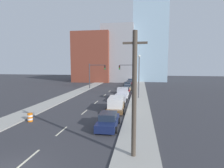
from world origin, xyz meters
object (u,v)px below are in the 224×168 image
(traffic_signal_right, at_px, (131,73))
(pickup_truck_silver, at_px, (122,95))
(sedan_navy, at_px, (108,121))
(sedan_maroon, at_px, (130,83))
(sedan_tan, at_px, (127,87))
(traffic_signal_left, at_px, (94,72))
(traffic_barrel, at_px, (30,117))
(sedan_red, at_px, (125,91))
(utility_pole_right_near, at_px, (134,95))
(sedan_white, at_px, (130,81))
(street_lamp, at_px, (139,73))
(sedan_black, at_px, (128,85))
(box_truck_brown, at_px, (116,104))

(traffic_signal_right, relative_size, pickup_truck_silver, 1.14)
(sedan_navy, height_order, sedan_maroon, sedan_navy)
(sedan_tan, bearing_deg, traffic_signal_left, 171.17)
(traffic_barrel, height_order, sedan_navy, sedan_navy)
(traffic_signal_left, distance_m, sedan_red, 12.15)
(traffic_signal_left, bearing_deg, sedan_tan, -5.69)
(sedan_maroon, bearing_deg, sedan_tan, -91.86)
(sedan_tan, bearing_deg, utility_pole_right_near, -88.06)
(utility_pole_right_near, bearing_deg, sedan_tan, 95.09)
(traffic_signal_right, height_order, utility_pole_right_near, utility_pole_right_near)
(sedan_navy, distance_m, sedan_maroon, 40.25)
(traffic_barrel, xyz_separation_m, sedan_white, (8.69, 46.23, 0.21))
(street_lamp, xyz_separation_m, sedan_white, (-3.33, 30.32, -4.13))
(traffic_signal_left, bearing_deg, utility_pole_right_near, -70.47)
(traffic_signal_right, height_order, sedan_white, traffic_signal_right)
(traffic_signal_right, bearing_deg, sedan_white, 93.80)
(sedan_tan, bearing_deg, sedan_white, 87.78)
(sedan_tan, height_order, sedan_maroon, sedan_tan)
(traffic_signal_left, bearing_deg, pickup_truck_silver, -56.84)
(street_lamp, height_order, pickup_truck_silver, street_lamp)
(sedan_maroon, bearing_deg, traffic_barrel, -105.18)
(sedan_black, bearing_deg, sedan_navy, -88.32)
(traffic_barrel, bearing_deg, sedan_black, 75.53)
(sedan_white, bearing_deg, sedan_navy, -89.96)
(traffic_signal_left, height_order, traffic_barrel, traffic_signal_left)
(traffic_signal_right, height_order, sedan_tan, traffic_signal_right)
(traffic_signal_right, height_order, sedan_navy, traffic_signal_right)
(box_truck_brown, distance_m, sedan_red, 14.61)
(sedan_white, bearing_deg, traffic_barrel, -101.14)
(sedan_navy, xyz_separation_m, sedan_maroon, (-0.30, 40.24, -0.07))
(sedan_maroon, bearing_deg, sedan_red, -92.10)
(pickup_truck_silver, relative_size, sedan_tan, 1.31)
(traffic_signal_left, bearing_deg, sedan_black, 32.67)
(pickup_truck_silver, relative_size, sedan_red, 1.26)
(traffic_signal_left, bearing_deg, traffic_signal_right, 0.00)
(box_truck_brown, distance_m, sedan_black, 27.38)
(street_lamp, distance_m, sedan_navy, 17.13)
(utility_pole_right_near, bearing_deg, sedan_black, 94.72)
(traffic_signal_left, xyz_separation_m, traffic_signal_right, (10.00, 0.00, 0.00))
(sedan_navy, bearing_deg, utility_pole_right_near, -63.96)
(sedan_red, distance_m, sedan_tan, 6.24)
(sedan_navy, relative_size, pickup_truck_silver, 0.77)
(sedan_black, height_order, sedan_maroon, sedan_black)
(traffic_barrel, bearing_deg, box_truck_brown, 34.80)
(box_truck_brown, bearing_deg, utility_pole_right_near, -79.25)
(street_lamp, bearing_deg, traffic_signal_left, 135.08)
(traffic_signal_right, xyz_separation_m, pickup_truck_silver, (-0.91, -13.92, -3.52))
(traffic_signal_right, relative_size, utility_pole_right_near, 0.79)
(street_lamp, distance_m, sedan_black, 18.50)
(traffic_signal_left, relative_size, sedan_maroon, 1.47)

